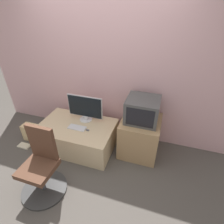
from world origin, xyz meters
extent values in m
plane|color=#4C4742|center=(0.00, 0.00, 0.00)|extent=(12.00, 12.00, 0.00)
cube|color=#CC9EA3|center=(0.00, 1.32, 1.30)|extent=(4.40, 0.05, 2.60)
cube|color=#CCB289|center=(-0.28, 0.74, 0.22)|extent=(1.25, 0.80, 0.44)
cube|color=#A37F56|center=(0.76, 0.94, 0.31)|extent=(0.61, 0.63, 0.63)
cylinder|color=silver|center=(-0.20, 0.94, 0.45)|extent=(0.22, 0.22, 0.02)
cylinder|color=silver|center=(-0.20, 0.94, 0.49)|extent=(0.10, 0.10, 0.06)
cube|color=silver|center=(-0.20, 0.95, 0.70)|extent=(0.62, 0.01, 0.39)
cube|color=black|center=(-0.20, 0.94, 0.70)|extent=(0.59, 0.02, 0.36)
cube|color=silver|center=(-0.24, 0.68, 0.45)|extent=(0.29, 0.13, 0.01)
ellipsoid|color=#4C4C51|center=(-0.04, 0.67, 0.45)|extent=(0.06, 0.04, 0.03)
cube|color=#474747|center=(0.75, 0.96, 0.81)|extent=(0.48, 0.46, 0.37)
cube|color=black|center=(0.75, 0.74, 0.81)|extent=(0.40, 0.01, 0.28)
cylinder|color=#333333|center=(-0.32, -0.20, 0.01)|extent=(0.60, 0.60, 0.03)
cylinder|color=#4C4C51|center=(-0.32, -0.20, 0.21)|extent=(0.05, 0.05, 0.36)
cube|color=#513323|center=(-0.32, -0.20, 0.43)|extent=(0.41, 0.41, 0.07)
cube|color=#513323|center=(-0.32, -0.02, 0.71)|extent=(0.37, 0.05, 0.49)
cube|color=#D1B27F|center=(-1.18, 0.63, 0.15)|extent=(0.29, 0.17, 0.31)
cube|color=beige|center=(-1.19, 0.41, 0.01)|extent=(0.22, 0.12, 0.02)
camera|label=1|loc=(1.00, -1.30, 2.18)|focal=28.00mm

